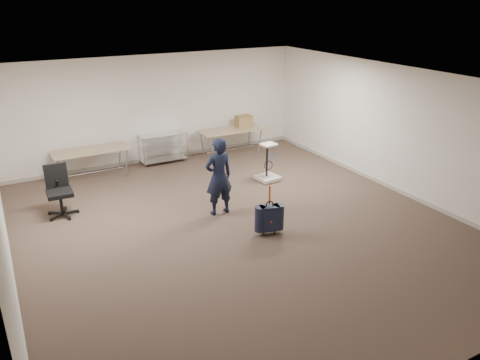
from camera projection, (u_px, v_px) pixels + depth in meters
ground at (238, 226)px, 9.10m from camera, size 9.00×9.00×0.00m
room_shell at (208, 198)px, 10.21m from camera, size 8.00×9.00×9.00m
folding_table_left at (91, 152)px, 11.23m from camera, size 1.80×0.75×0.73m
folding_table_right at (231, 131)px, 12.91m from camera, size 1.80×0.75×0.73m
wire_shelf at (163, 147)px, 12.36m from camera, size 1.22×0.47×0.80m
person at (219, 177)px, 9.35m from camera, size 0.59×0.39×1.61m
suitcase at (269, 218)px, 8.68m from camera, size 0.40×0.29×0.98m
office_chair at (61, 200)px, 9.46m from camera, size 0.63×0.63×1.05m
equipment_cart at (268, 171)px, 11.25m from camera, size 0.56×0.56×0.92m
cardboard_box at (244, 121)px, 13.08m from camera, size 0.44×0.34×0.32m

